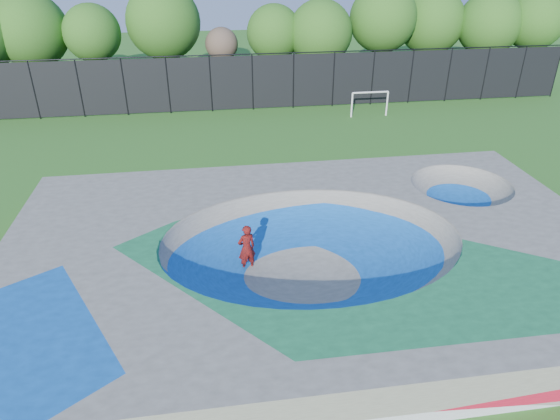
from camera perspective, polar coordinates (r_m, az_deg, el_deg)
The scene contains 7 objects.
ground at distance 18.83m, azimuth 3.47°, elevation -7.08°, with size 120.00×120.00×0.00m, color #28601A.
skate_deck at distance 18.41m, azimuth 3.54°, elevation -5.17°, with size 22.00×14.00×1.50m, color gray.
skater at distance 18.44m, azimuth -3.84°, elevation -4.37°, with size 0.69×0.45×1.90m, color #AC140D.
skateboard at distance 18.95m, azimuth -3.75°, elevation -6.73°, with size 0.78×0.22×0.05m, color black.
soccer_goal at distance 36.37m, azimuth 10.24°, elevation 12.35°, with size 2.69×0.12×1.77m.
fence at distance 37.22m, azimuth -3.16°, elevation 14.49°, with size 48.09×0.09×4.04m.
treeline at distance 41.45m, azimuth -4.48°, elevation 20.07°, with size 52.82×7.69×8.36m.
Camera 1 is at (-3.40, -15.02, 10.83)m, focal length 32.00 mm.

